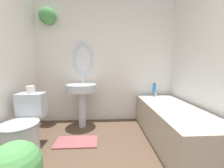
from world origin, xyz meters
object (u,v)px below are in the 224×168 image
Objects in this scene: toilet at (24,131)px; shampoo_bottle at (154,88)px; bathtub at (173,123)px; pedestal_sink at (81,93)px; toilet_paper_roll at (31,90)px.

toilet is 4.00× the size of shampoo_bottle.
pedestal_sink is at bearing 158.40° from bathtub.
toilet_paper_roll is (-2.05, 0.04, 0.52)m from bathtub.
shampoo_bottle reaches higher than toilet.
toilet_paper_roll is at bearing -138.95° from pedestal_sink.
toilet_paper_roll is at bearing 178.89° from bathtub.
pedestal_sink is 1.59m from bathtub.
toilet_paper_roll is (-0.61, -0.53, 0.16)m from pedestal_sink.
toilet is at bearing -128.57° from pedestal_sink.
shampoo_bottle reaches higher than bathtub.
toilet is 0.83× the size of pedestal_sink.
toilet reaches higher than bathtub.
bathtub is at bearing -86.20° from shampoo_bottle.
toilet is 1.03m from pedestal_sink.
pedestal_sink is at bearing -174.40° from shampoo_bottle.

